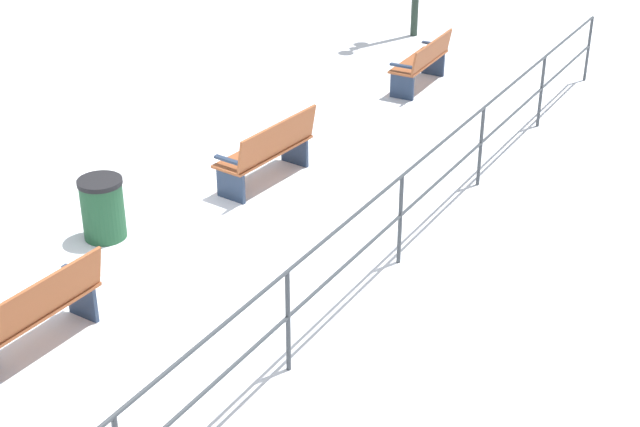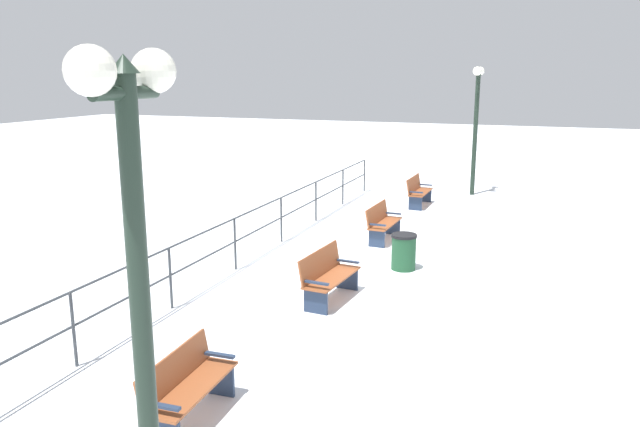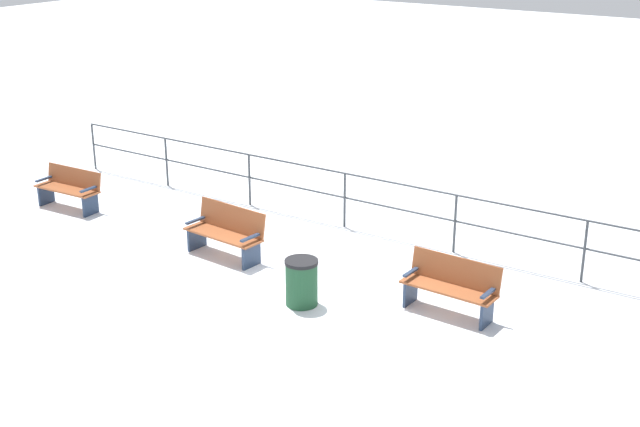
% 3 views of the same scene
% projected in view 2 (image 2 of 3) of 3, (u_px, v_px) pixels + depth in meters
% --- Properties ---
extents(ground_plane, '(80.00, 80.00, 0.00)m').
position_uv_depth(ground_plane, '(363.00, 266.00, 13.69)').
color(ground_plane, white).
rests_on(ground_plane, ground).
extents(bench_nearest, '(0.58, 1.56, 0.87)m').
position_uv_depth(bench_nearest, '(187.00, 386.00, 7.51)').
color(bench_nearest, brown).
rests_on(bench_nearest, ground).
extents(bench_second, '(0.70, 1.65, 0.95)m').
position_uv_depth(bench_second, '(328.00, 275.00, 11.55)').
color(bench_second, brown).
rests_on(bench_second, ground).
extents(bench_third, '(0.57, 1.58, 0.92)m').
position_uv_depth(bench_third, '(382.00, 222.00, 15.69)').
color(bench_third, brown).
rests_on(bench_third, ground).
extents(bench_fourth, '(0.55, 1.60, 0.94)m').
position_uv_depth(bench_fourth, '(418.00, 191.00, 19.79)').
color(bench_fourth, brown).
rests_on(bench_fourth, ground).
extents(lamppost_near, '(0.30, 0.91, 4.35)m').
position_uv_depth(lamppost_near, '(137.00, 257.00, 4.09)').
color(lamppost_near, '#1E2D23').
rests_on(lamppost_near, ground).
extents(lamppost_middle, '(0.30, 1.12, 4.39)m').
position_uv_depth(lamppost_middle, '(476.00, 110.00, 21.07)').
color(lamppost_middle, '#1E2D23').
rests_on(lamppost_middle, ground).
extents(waterfront_railing, '(0.05, 17.08, 1.16)m').
position_uv_depth(waterfront_railing, '(260.00, 222.00, 14.38)').
color(waterfront_railing, '#383D42').
rests_on(waterfront_railing, ground).
extents(trash_bin, '(0.55, 0.55, 0.79)m').
position_uv_depth(trash_bin, '(404.00, 252.00, 13.38)').
color(trash_bin, '#1E4C2D').
rests_on(trash_bin, ground).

